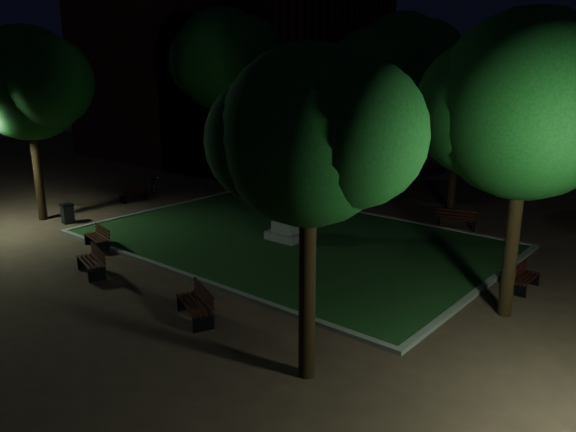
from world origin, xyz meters
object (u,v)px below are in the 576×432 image
at_px(bench_left_side, 134,194).
at_px(bench_right_side, 523,278).
at_px(bench_near_left, 93,262).
at_px(bench_near_right, 197,305).
at_px(monument, 289,216).
at_px(bicycle, 154,184).
at_px(bench_west_near, 98,238).
at_px(bench_far_side, 456,219).
at_px(trash_bin, 67,213).

distance_m(bench_left_side, bench_right_side, 18.50).
relative_size(bench_near_left, bench_near_right, 0.97).
distance_m(monument, bicycle, 10.96).
bearing_deg(bench_west_near, bench_near_left, -23.18).
xyz_separation_m(bench_near_left, bench_near_right, (5.15, -0.09, 0.02)).
distance_m(monument, bench_far_side, 7.03).
relative_size(monument, bench_near_left, 1.93).
bearing_deg(trash_bin, bench_right_side, 15.92).
relative_size(bench_west_near, trash_bin, 1.81).
xyz_separation_m(bench_right_side, bench_far_side, (-4.23, 4.78, 0.07)).
height_order(bench_near_left, bench_left_side, bench_near_left).
xyz_separation_m(bench_near_left, bench_west_near, (-2.25, 1.61, -0.04)).
bearing_deg(bicycle, bench_left_side, -114.54).
bearing_deg(bench_near_left, bench_west_near, 161.40).
xyz_separation_m(bench_near_right, bench_left_side, (-12.51, 6.88, -0.06)).
bearing_deg(bicycle, bench_near_left, -95.49).
relative_size(bench_near_right, bench_far_side, 0.99).
bearing_deg(bench_left_side, bench_near_left, 50.31).
distance_m(bench_near_right, trash_bin, 11.69).
xyz_separation_m(trash_bin, bicycle, (-1.98, 6.02, 0.03)).
relative_size(bench_near_right, bench_left_side, 1.22).
distance_m(bench_near_left, bench_far_side, 14.16).
xyz_separation_m(bench_near_left, bench_right_side, (11.13, 7.58, -0.05)).
bearing_deg(bench_near_left, monument, 86.17).
bearing_deg(bench_left_side, monument, 93.26).
relative_size(bench_near_right, trash_bin, 2.06).
bearing_deg(monument, bench_near_right, -69.74).
bearing_deg(monument, trash_bin, -154.53).
distance_m(bench_west_near, bench_far_side, 14.12).
bearing_deg(monument, bench_right_side, 5.01).
xyz_separation_m(bench_near_right, trash_bin, (-11.37, 2.72, 0.00)).
relative_size(bench_left_side, bicycle, 0.82).
height_order(monument, bench_near_left, monument).
height_order(bench_near_right, bench_west_near, bench_near_right).
bearing_deg(bicycle, bench_far_side, -35.15).
height_order(bench_west_near, trash_bin, trash_bin).
distance_m(bench_near_left, bicycle, 11.91).
bearing_deg(monument, bicycle, 170.46).
xyz_separation_m(bench_near_left, bicycle, (-8.20, 8.65, 0.04)).
bearing_deg(bench_far_side, bench_left_side, 5.06).
distance_m(bench_left_side, bicycle, 2.04).
height_order(monument, bench_far_side, monument).
xyz_separation_m(monument, bench_near_right, (2.55, -6.92, -0.54)).
distance_m(bench_left_side, trash_bin, 4.31).
height_order(bench_near_left, bench_west_near, bench_near_left).
bearing_deg(bicycle, bench_near_right, -82.15).
xyz_separation_m(bench_near_right, bench_far_side, (1.75, 12.45, 0.00)).
bearing_deg(bench_right_side, bench_left_side, 92.78).
relative_size(bench_near_left, bicycle, 0.97).
xyz_separation_m(monument, bench_left_side, (-9.95, -0.04, -0.60)).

